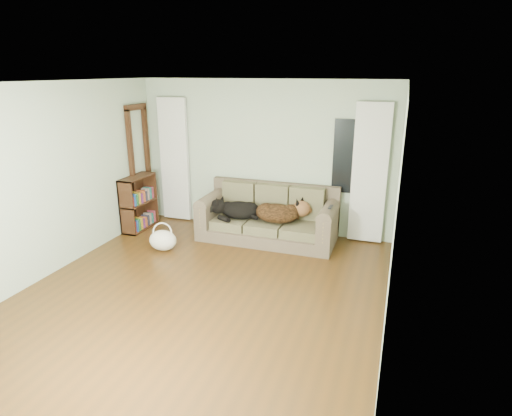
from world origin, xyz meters
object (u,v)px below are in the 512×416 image
(dog_shepherd, at_px, (280,214))
(tote_bag, at_px, (163,240))
(dog_black_lab, at_px, (238,210))
(sofa, at_px, (267,214))
(bookshelf, at_px, (139,202))

(dog_shepherd, xyz_separation_m, tote_bag, (-1.65, -0.94, -0.33))
(dog_black_lab, relative_size, dog_shepherd, 0.90)
(tote_bag, bearing_deg, sofa, 33.82)
(dog_black_lab, distance_m, bookshelf, 1.83)
(sofa, distance_m, tote_bag, 1.75)
(dog_shepherd, height_order, bookshelf, bookshelf)
(sofa, bearing_deg, dog_black_lab, -172.87)
(dog_black_lab, bearing_deg, tote_bag, -133.86)
(sofa, xyz_separation_m, bookshelf, (-2.33, -0.22, 0.05))
(dog_black_lab, xyz_separation_m, tote_bag, (-0.93, -0.90, -0.32))
(dog_black_lab, height_order, dog_shepherd, dog_shepherd)
(sofa, relative_size, bookshelf, 2.34)
(dog_black_lab, bearing_deg, bookshelf, -172.89)
(sofa, xyz_separation_m, dog_black_lab, (-0.51, -0.06, 0.03))
(dog_black_lab, distance_m, tote_bag, 1.33)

